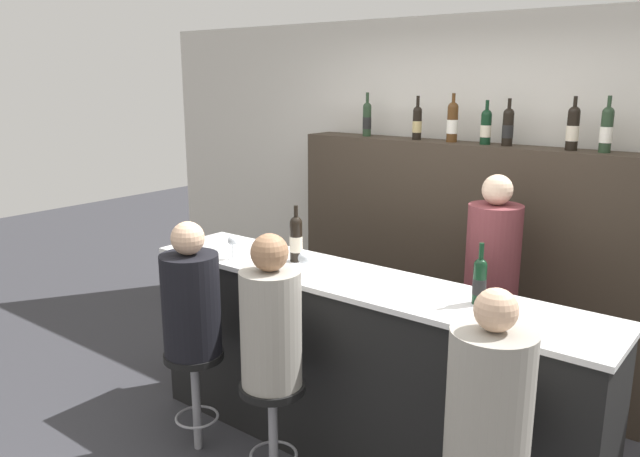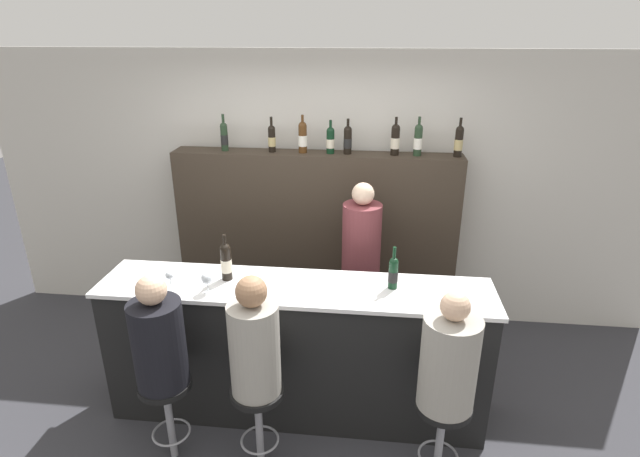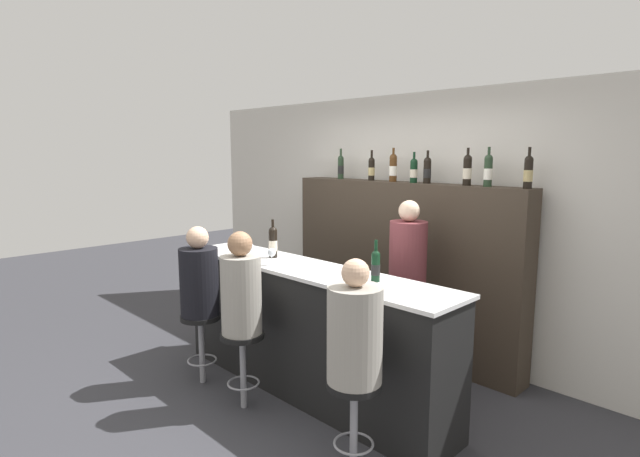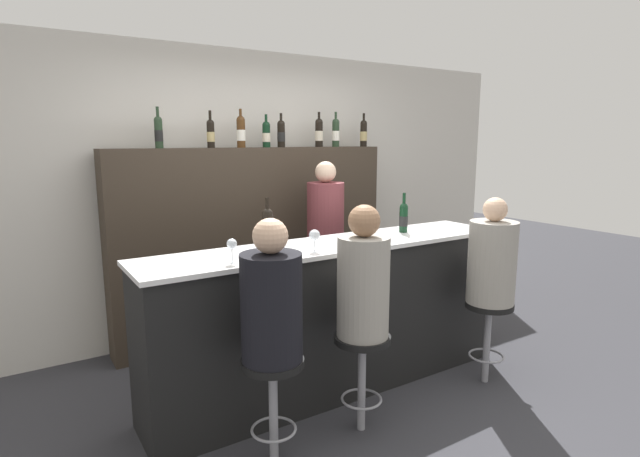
{
  "view_description": "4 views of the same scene",
  "coord_description": "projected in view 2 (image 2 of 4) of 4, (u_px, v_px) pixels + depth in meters",
  "views": [
    {
      "loc": [
        1.85,
        -2.45,
        2.17
      ],
      "look_at": [
        -0.2,
        0.16,
        1.36
      ],
      "focal_mm": 35.0,
      "sensor_mm": 36.0,
      "label": 1
    },
    {
      "loc": [
        0.52,
        -2.78,
        2.75
      ],
      "look_at": [
        0.17,
        0.32,
        1.5
      ],
      "focal_mm": 28.0,
      "sensor_mm": 36.0,
      "label": 2
    },
    {
      "loc": [
        2.92,
        -2.47,
        2.02
      ],
      "look_at": [
        0.08,
        0.33,
        1.41
      ],
      "focal_mm": 28.0,
      "sensor_mm": 36.0,
      "label": 3
    },
    {
      "loc": [
        -1.93,
        -2.56,
        1.8
      ],
      "look_at": [
        -0.16,
        0.21,
        1.21
      ],
      "focal_mm": 28.0,
      "sensor_mm": 36.0,
      "label": 4
    }
  ],
  "objects": [
    {
      "name": "wall_back",
      "position": [
        319.0,
        191.0,
        4.8
      ],
      "size": [
        6.4,
        0.05,
        2.6
      ],
      "color": "beige",
      "rests_on": "ground_plane"
    },
    {
      "name": "wine_glass_2",
      "position": [
        252.0,
        281.0,
        3.33
      ],
      "size": [
        0.07,
        0.07,
        0.14
      ],
      "color": "silver",
      "rests_on": "bar_counter"
    },
    {
      "name": "ground_plane",
      "position": [
        292.0,
        434.0,
        3.65
      ],
      "size": [
        16.0,
        16.0,
        0.0
      ],
      "primitive_type": "plane",
      "color": "#333338"
    },
    {
      "name": "wine_bottle_counter_1",
      "position": [
        393.0,
        272.0,
        3.41
      ],
      "size": [
        0.07,
        0.07,
        0.31
      ],
      "color": "black",
      "rests_on": "bar_counter"
    },
    {
      "name": "bar_stool_right",
      "position": [
        442.0,
        421.0,
        3.1
      ],
      "size": [
        0.35,
        0.35,
        0.62
      ],
      "color": "gray",
      "rests_on": "ground_plane"
    },
    {
      "name": "bartender",
      "position": [
        360.0,
        280.0,
        4.29
      ],
      "size": [
        0.33,
        0.33,
        1.61
      ],
      "color": "brown",
      "rests_on": "ground_plane"
    },
    {
      "name": "wine_bottle_backbar_1",
      "position": [
        272.0,
        138.0,
        4.43
      ],
      "size": [
        0.07,
        0.07,
        0.31
      ],
      "color": "black",
      "rests_on": "back_bar_cabinet"
    },
    {
      "name": "guest_seated_left",
      "position": [
        158.0,
        339.0,
        3.11
      ],
      "size": [
        0.33,
        0.33,
        0.78
      ],
      "color": "black",
      "rests_on": "bar_stool_left"
    },
    {
      "name": "wine_glass_1",
      "position": [
        207.0,
        279.0,
        3.36
      ],
      "size": [
        0.08,
        0.08,
        0.15
      ],
      "color": "silver",
      "rests_on": "bar_counter"
    },
    {
      "name": "wine_bottle_backbar_7",
      "position": [
        459.0,
        141.0,
        4.26
      ],
      "size": [
        0.07,
        0.07,
        0.33
      ],
      "color": "black",
      "rests_on": "back_bar_cabinet"
    },
    {
      "name": "wine_bottle_backbar_0",
      "position": [
        224.0,
        136.0,
        4.47
      ],
      "size": [
        0.07,
        0.07,
        0.33
      ],
      "color": "#233823",
      "rests_on": "back_bar_cabinet"
    },
    {
      "name": "wine_bottle_counter_0",
      "position": [
        226.0,
        261.0,
        3.53
      ],
      "size": [
        0.08,
        0.08,
        0.34
      ],
      "color": "black",
      "rests_on": "bar_counter"
    },
    {
      "name": "wine_bottle_backbar_3",
      "position": [
        330.0,
        140.0,
        4.38
      ],
      "size": [
        0.07,
        0.07,
        0.29
      ],
      "color": "black",
      "rests_on": "back_bar_cabinet"
    },
    {
      "name": "bar_counter",
      "position": [
        296.0,
        351.0,
        3.68
      ],
      "size": [
        2.78,
        0.56,
        1.08
      ],
      "color": "black",
      "rests_on": "ground_plane"
    },
    {
      "name": "back_bar_cabinet",
      "position": [
        316.0,
        242.0,
        4.76
      ],
      "size": [
        2.6,
        0.28,
        1.73
      ],
      "color": "#382D23",
      "rests_on": "ground_plane"
    },
    {
      "name": "wine_glass_0",
      "position": [
        170.0,
        276.0,
        3.39
      ],
      "size": [
        0.06,
        0.06,
        0.15
      ],
      "color": "silver",
      "rests_on": "bar_counter"
    },
    {
      "name": "bar_stool_left",
      "position": [
        167.0,
        399.0,
        3.29
      ],
      "size": [
        0.35,
        0.35,
        0.62
      ],
      "color": "gray",
      "rests_on": "ground_plane"
    },
    {
      "name": "wine_bottle_backbar_2",
      "position": [
        303.0,
        137.0,
        4.39
      ],
      "size": [
        0.08,
        0.08,
        0.33
      ],
      "color": "#4C2D14",
      "rests_on": "back_bar_cabinet"
    },
    {
      "name": "guest_seated_right",
      "position": [
        449.0,
        359.0,
        2.93
      ],
      "size": [
        0.34,
        0.34,
        0.77
      ],
      "color": "gray",
      "rests_on": "bar_stool_right"
    },
    {
      "name": "bar_stool_middle",
      "position": [
        258.0,
        407.0,
        3.22
      ],
      "size": [
        0.35,
        0.35,
        0.62
      ],
      "color": "gray",
      "rests_on": "ground_plane"
    },
    {
      "name": "wine_bottle_backbar_5",
      "position": [
        395.0,
        139.0,
        4.31
      ],
      "size": [
        0.08,
        0.08,
        0.33
      ],
      "color": "black",
      "rests_on": "back_bar_cabinet"
    },
    {
      "name": "wine_bottle_backbar_6",
      "position": [
        418.0,
        140.0,
        4.29
      ],
      "size": [
        0.07,
        0.07,
        0.34
      ],
      "color": "#233823",
      "rests_on": "back_bar_cabinet"
    },
    {
      "name": "guest_seated_middle",
      "position": [
        254.0,
        343.0,
        3.04
      ],
      "size": [
        0.31,
        0.31,
        0.8
      ],
      "color": "gray",
      "rests_on": "bar_stool_middle"
    },
    {
      "name": "wine_bottle_backbar_4",
      "position": [
        348.0,
        140.0,
        4.36
      ],
      "size": [
        0.07,
        0.07,
        0.31
      ],
      "color": "black",
      "rests_on": "back_bar_cabinet"
    }
  ]
}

